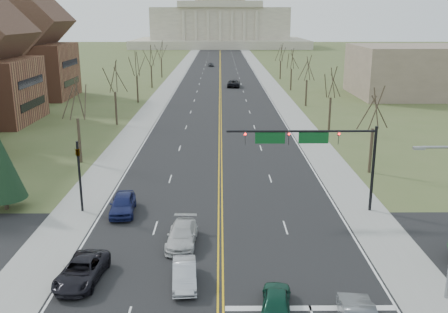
{
  "coord_description": "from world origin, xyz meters",
  "views": [
    {
      "loc": [
        0.01,
        -25.34,
        15.65
      ],
      "look_at": [
        0.35,
        19.57,
        3.0
      ],
      "focal_mm": 40.0,
      "sensor_mm": 36.0,
      "label": 1
    }
  ],
  "objects_px": {
    "car_nb_inner_lead": "(276,299)",
    "car_sb_outer_second": "(123,204)",
    "signal_left": "(79,169)",
    "car_far_nb": "(234,83)",
    "signal_mast": "(313,144)",
    "car_far_sb": "(211,64)",
    "car_sb_inner_second": "(182,235)",
    "car_sb_outer_lead": "(82,271)",
    "car_sb_inner_lead": "(184,274)"
  },
  "relations": [
    {
      "from": "car_sb_outer_second",
      "to": "car_far_nb",
      "type": "bearing_deg",
      "value": 77.11
    },
    {
      "from": "car_far_sb",
      "to": "car_sb_inner_second",
      "type": "bearing_deg",
      "value": -96.74
    },
    {
      "from": "signal_mast",
      "to": "car_far_sb",
      "type": "xyz_separation_m",
      "value": [
        -10.5,
        123.94,
        -5.08
      ]
    },
    {
      "from": "car_sb_outer_lead",
      "to": "car_sb_outer_second",
      "type": "xyz_separation_m",
      "value": [
        0.45,
        10.95,
        0.12
      ]
    },
    {
      "from": "car_nb_inner_lead",
      "to": "car_sb_inner_second",
      "type": "distance_m",
      "value": 10.12
    },
    {
      "from": "signal_mast",
      "to": "signal_left",
      "type": "relative_size",
      "value": 2.02
    },
    {
      "from": "car_sb_outer_second",
      "to": "car_far_sb",
      "type": "relative_size",
      "value": 1.22
    },
    {
      "from": "car_nb_inner_lead",
      "to": "car_sb_outer_second",
      "type": "height_order",
      "value": "car_sb_outer_second"
    },
    {
      "from": "car_nb_inner_lead",
      "to": "car_far_nb",
      "type": "relative_size",
      "value": 0.65
    },
    {
      "from": "car_far_sb",
      "to": "signal_mast",
      "type": "bearing_deg",
      "value": -92.05
    },
    {
      "from": "signal_left",
      "to": "car_far_sb",
      "type": "xyz_separation_m",
      "value": [
        8.45,
        123.94,
        -3.03
      ]
    },
    {
      "from": "car_sb_outer_second",
      "to": "car_far_sb",
      "type": "xyz_separation_m",
      "value": [
        4.96,
        124.42,
        -0.15
      ]
    },
    {
      "from": "signal_mast",
      "to": "car_nb_inner_lead",
      "type": "xyz_separation_m",
      "value": [
        -4.38,
        -14.66,
        -5.08
      ]
    },
    {
      "from": "car_sb_outer_lead",
      "to": "car_far_sb",
      "type": "height_order",
      "value": "car_sb_outer_lead"
    },
    {
      "from": "car_sb_inner_second",
      "to": "car_far_sb",
      "type": "xyz_separation_m",
      "value": [
        -0.34,
        130.3,
        -0.04
      ]
    },
    {
      "from": "signal_left",
      "to": "car_far_nb",
      "type": "relative_size",
      "value": 1.0
    },
    {
      "from": "signal_left",
      "to": "car_nb_inner_lead",
      "type": "relative_size",
      "value": 1.53
    },
    {
      "from": "car_nb_inner_lead",
      "to": "car_sb_inner_lead",
      "type": "relative_size",
      "value": 0.98
    },
    {
      "from": "signal_mast",
      "to": "car_nb_inner_lead",
      "type": "distance_m",
      "value": 16.13
    },
    {
      "from": "car_sb_inner_second",
      "to": "car_sb_outer_second",
      "type": "relative_size",
      "value": 1.02
    },
    {
      "from": "car_nb_inner_lead",
      "to": "car_far_nb",
      "type": "xyz_separation_m",
      "value": [
        0.01,
        90.59,
        0.16
      ]
    },
    {
      "from": "signal_mast",
      "to": "car_sb_outer_second",
      "type": "distance_m",
      "value": 16.24
    },
    {
      "from": "signal_mast",
      "to": "car_far_sb",
      "type": "bearing_deg",
      "value": 94.84
    },
    {
      "from": "car_sb_inner_lead",
      "to": "car_sb_outer_second",
      "type": "height_order",
      "value": "car_sb_outer_second"
    },
    {
      "from": "car_sb_inner_second",
      "to": "car_far_nb",
      "type": "bearing_deg",
      "value": 88.6
    },
    {
      "from": "signal_mast",
      "to": "car_far_nb",
      "type": "bearing_deg",
      "value": 93.3
    },
    {
      "from": "car_sb_outer_second",
      "to": "car_sb_inner_lead",
      "type": "bearing_deg",
      "value": -67.44
    },
    {
      "from": "car_nb_inner_lead",
      "to": "car_sb_outer_lead",
      "type": "distance_m",
      "value": 11.98
    },
    {
      "from": "signal_left",
      "to": "car_nb_inner_lead",
      "type": "distance_m",
      "value": 20.89
    },
    {
      "from": "signal_left",
      "to": "car_sb_inner_lead",
      "type": "distance_m",
      "value": 15.39
    },
    {
      "from": "car_sb_inner_lead",
      "to": "car_sb_inner_second",
      "type": "xyz_separation_m",
      "value": [
        -0.54,
        5.5,
        0.05
      ]
    },
    {
      "from": "car_nb_inner_lead",
      "to": "car_sb_outer_lead",
      "type": "height_order",
      "value": "car_sb_outer_lead"
    },
    {
      "from": "car_far_nb",
      "to": "car_sb_inner_second",
      "type": "bearing_deg",
      "value": 89.3
    },
    {
      "from": "signal_mast",
      "to": "car_sb_outer_second",
      "type": "relative_size",
      "value": 2.52
    },
    {
      "from": "signal_mast",
      "to": "car_sb_outer_lead",
      "type": "height_order",
      "value": "signal_mast"
    },
    {
      "from": "car_sb_inner_lead",
      "to": "car_far_sb",
      "type": "height_order",
      "value": "car_far_sb"
    },
    {
      "from": "signal_left",
      "to": "car_far_nb",
      "type": "distance_m",
      "value": 77.37
    },
    {
      "from": "car_sb_outer_lead",
      "to": "car_far_nb",
      "type": "height_order",
      "value": "car_far_nb"
    },
    {
      "from": "car_nb_inner_lead",
      "to": "car_sb_outer_second",
      "type": "distance_m",
      "value": 18.0
    },
    {
      "from": "signal_left",
      "to": "car_far_sb",
      "type": "bearing_deg",
      "value": 86.1
    },
    {
      "from": "car_sb_inner_lead",
      "to": "car_far_nb",
      "type": "xyz_separation_m",
      "value": [
        5.24,
        87.79,
        0.17
      ]
    },
    {
      "from": "signal_left",
      "to": "car_sb_outer_lead",
      "type": "bearing_deg",
      "value": -75.13
    },
    {
      "from": "signal_mast",
      "to": "car_far_sb",
      "type": "distance_m",
      "value": 124.49
    },
    {
      "from": "signal_mast",
      "to": "car_sb_inner_second",
      "type": "height_order",
      "value": "signal_mast"
    },
    {
      "from": "car_sb_outer_lead",
      "to": "car_sb_outer_second",
      "type": "bearing_deg",
      "value": 92.83
    },
    {
      "from": "car_sb_inner_second",
      "to": "car_sb_outer_second",
      "type": "distance_m",
      "value": 7.92
    },
    {
      "from": "car_sb_inner_second",
      "to": "car_sb_outer_second",
      "type": "height_order",
      "value": "car_sb_outer_second"
    },
    {
      "from": "signal_mast",
      "to": "car_far_sb",
      "type": "height_order",
      "value": "signal_mast"
    },
    {
      "from": "car_sb_inner_second",
      "to": "car_sb_outer_lead",
      "type": "bearing_deg",
      "value": -135.96
    },
    {
      "from": "car_far_nb",
      "to": "car_sb_outer_lead",
      "type": "bearing_deg",
      "value": 85.8
    }
  ]
}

